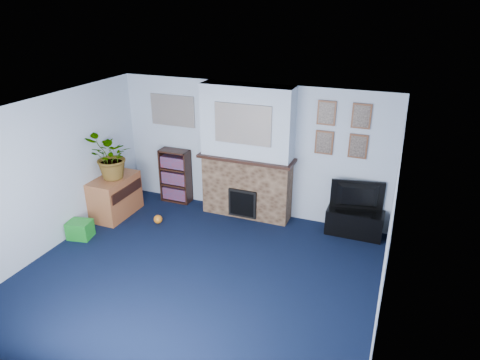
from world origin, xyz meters
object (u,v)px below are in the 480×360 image
at_px(bookshelf, 176,177).
at_px(sideboard, 115,197).
at_px(tv_stand, 354,222).
at_px(television, 358,197).

distance_m(bookshelf, sideboard, 1.21).
distance_m(tv_stand, sideboard, 4.28).
bearing_deg(sideboard, television, 11.92).
height_order(television, sideboard, television).
xyz_separation_m(tv_stand, bookshelf, (-3.45, 0.08, 0.28)).
bearing_deg(television, tv_stand, 79.02).
relative_size(television, sideboard, 0.92).
height_order(tv_stand, bookshelf, bookshelf).
height_order(tv_stand, sideboard, sideboard).
xyz_separation_m(bookshelf, sideboard, (-0.74, -0.94, -0.15)).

